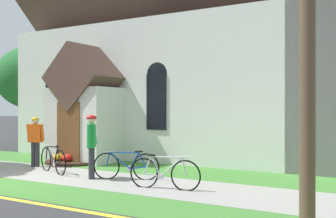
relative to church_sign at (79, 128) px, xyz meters
The scene contains 14 objects.
ground 1.43m from the church_sign, 10.52° to the left, with size 140.00×140.00×0.00m, color #333335.
sidewalk_slab 3.62m from the church_sign, 42.38° to the right, with size 32.00×2.28×0.01m, color #99968E.
grass_verge 5.03m from the church_sign, 58.86° to the right, with size 32.00×1.48×0.01m, color #427F33.
church_lawn 2.79m from the church_sign, ahead, with size 24.00×2.21×0.01m, color #427F33.
curb_paint_stripe 5.79m from the church_sign, 63.51° to the right, with size 28.00×0.16×0.01m, color yellow.
church_building 7.68m from the church_sign, 65.59° to the left, with size 14.40×12.57×12.62m.
church_sign is the anchor object (origin of this frame).
flower_bed 1.11m from the church_sign, 90.31° to the right, with size 1.93×1.93×0.34m.
bicycle_blue 5.68m from the church_sign, 27.58° to the right, with size 1.76×0.31×0.83m.
bicycle_black 4.08m from the church_sign, 29.94° to the right, with size 1.67×0.70×0.79m.
bicycle_green 2.53m from the church_sign, 65.90° to the right, with size 1.66×0.68×0.84m.
cyclist_in_red_jersey 1.67m from the church_sign, 104.95° to the right, with size 0.64×0.32×1.60m.
cyclist_in_green_jersey 3.54m from the church_sign, 42.51° to the right, with size 0.44×0.67×1.71m.
yard_deciduous_tree 6.23m from the church_sign, 154.30° to the left, with size 3.30×3.30×4.78m.
Camera 1 is at (9.00, -6.88, 1.90)m, focal length 43.49 mm.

